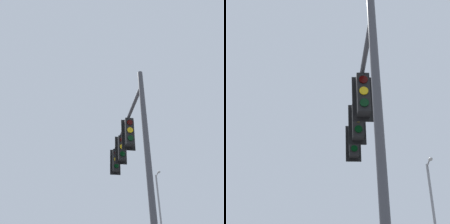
% 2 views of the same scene
% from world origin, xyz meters
% --- Properties ---
extents(signal_pole_near, '(5.60, 1.25, 6.46)m').
position_xyz_m(signal_pole_near, '(-3.75, -6.72, 4.82)').
color(signal_pole_near, '#47474C').
rests_on(signal_pole_near, ground_plane).
extents(street_lamp, '(2.18, 0.28, 8.10)m').
position_xyz_m(street_lamp, '(10.45, -10.38, 4.66)').
color(street_lamp, gray).
rests_on(street_lamp, ground_plane).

